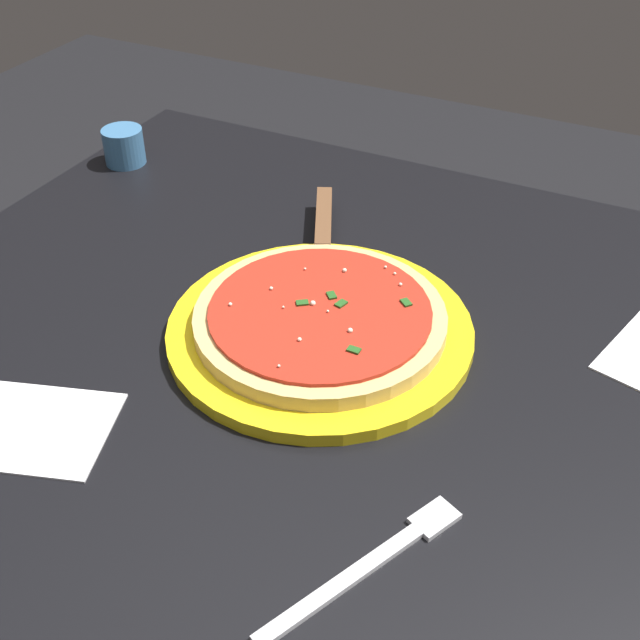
{
  "coord_description": "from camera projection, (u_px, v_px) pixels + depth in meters",
  "views": [
    {
      "loc": [
        0.25,
        -0.52,
        1.28
      ],
      "look_at": [
        -0.03,
        0.04,
        0.8
      ],
      "focal_mm": 45.49,
      "sensor_mm": 36.0,
      "label": 1
    }
  ],
  "objects": [
    {
      "name": "serving_plate",
      "position": [
        320.0,
        331.0,
        0.8
      ],
      "size": [
        0.3,
        0.3,
        0.01
      ],
      "primitive_type": "cylinder",
      "color": "yellow",
      "rests_on": "restaurant_table"
    },
    {
      "name": "pizza_server",
      "position": [
        323.0,
        239.0,
        0.91
      ],
      "size": [
        0.13,
        0.22,
        0.01
      ],
      "color": "silver",
      "rests_on": "serving_plate"
    },
    {
      "name": "napkin_folded_right",
      "position": [
        22.0,
        427.0,
        0.7
      ],
      "size": [
        0.18,
        0.15,
        0.0
      ],
      "primitive_type": "cube",
      "rotation": [
        0.0,
        0.0,
        0.31
      ],
      "color": "white",
      "rests_on": "restaurant_table"
    },
    {
      "name": "restaurant_table",
      "position": [
        327.0,
        474.0,
        0.85
      ],
      "size": [
        0.98,
        0.88,
        0.78
      ],
      "color": "black",
      "rests_on": "ground_plane"
    },
    {
      "name": "pizza",
      "position": [
        320.0,
        317.0,
        0.79
      ],
      "size": [
        0.25,
        0.25,
        0.02
      ],
      "color": "#DBB26B",
      "rests_on": "serving_plate"
    },
    {
      "name": "cup_small_sauce",
      "position": [
        124.0,
        146.0,
        1.09
      ],
      "size": [
        0.05,
        0.05,
        0.05
      ],
      "primitive_type": "cylinder",
      "color": "teal",
      "rests_on": "restaurant_table"
    },
    {
      "name": "fork",
      "position": [
        373.0,
        561.0,
        0.59
      ],
      "size": [
        0.1,
        0.18,
        0.0
      ],
      "color": "silver",
      "rests_on": "restaurant_table"
    }
  ]
}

